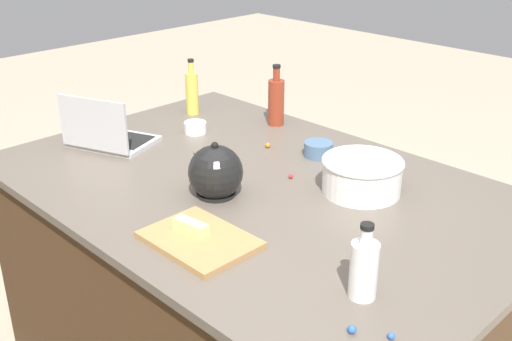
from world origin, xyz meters
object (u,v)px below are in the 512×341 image
at_px(ramekin_medium, 195,127).
at_px(bottle_vinegar, 364,268).
at_px(bottle_soy, 276,101).
at_px(butter_stick_left, 191,227).
at_px(bottle_oil, 192,92).
at_px(mixing_bowl_large, 362,175).
at_px(kettle, 215,173).
at_px(ramekin_small, 318,149).
at_px(laptop, 107,135).
at_px(cutting_board, 200,240).

bearing_deg(ramekin_medium, bottle_vinegar, 159.32).
bearing_deg(bottle_soy, butter_stick_left, 119.47).
bearing_deg(bottle_oil, mixing_bowl_large, 173.33).
relative_size(kettle, ramekin_small, 1.95).
bearing_deg(laptop, ramekin_small, -141.36).
relative_size(mixing_bowl_large, butter_stick_left, 2.45).
bearing_deg(ramekin_medium, bottle_soy, -117.74).
xyz_separation_m(bottle_vinegar, bottle_soy, (1.01, -0.75, 0.02)).
relative_size(bottle_oil, ramekin_small, 2.27).
bearing_deg(ramekin_medium, laptop, 70.56).
bearing_deg(bottle_oil, ramekin_medium, 142.94).
bearing_deg(ramekin_small, mixing_bowl_large, 155.25).
height_order(butter_stick_left, ramekin_medium, butter_stick_left).
bearing_deg(laptop, butter_stick_left, 164.26).
bearing_deg(bottle_vinegar, cutting_board, 13.84).
distance_m(laptop, cutting_board, 0.84).
relative_size(bottle_oil, bottle_vinegar, 1.23).
distance_m(bottle_vinegar, butter_stick_left, 0.53).
xyz_separation_m(kettle, butter_stick_left, (-0.16, 0.24, -0.04)).
bearing_deg(laptop, kettle, -178.34).
relative_size(laptop, butter_stick_left, 3.35).
xyz_separation_m(mixing_bowl_large, bottle_soy, (0.65, -0.28, 0.04)).
height_order(cutting_board, ramekin_small, ramekin_small).
xyz_separation_m(laptop, ramekin_medium, (-0.12, -0.34, -0.02)).
bearing_deg(ramekin_small, bottle_soy, -21.76).
distance_m(mixing_bowl_large, ramekin_small, 0.33).
distance_m(bottle_oil, cutting_board, 1.14).
relative_size(mixing_bowl_large, kettle, 1.26).
bearing_deg(mixing_bowl_large, ramekin_medium, 2.19).
xyz_separation_m(bottle_oil, kettle, (-0.69, 0.47, -0.02)).
distance_m(mixing_bowl_large, kettle, 0.48).
height_order(laptop, bottle_soy, bottle_soy).
bearing_deg(bottle_soy, laptop, 66.47).
xyz_separation_m(laptop, butter_stick_left, (-0.78, 0.22, -0.01)).
xyz_separation_m(bottle_vinegar, cutting_board, (0.48, 0.12, -0.07)).
distance_m(butter_stick_left, ramekin_medium, 0.86).
bearing_deg(bottle_oil, bottle_soy, -156.08).
distance_m(ramekin_small, ramekin_medium, 0.55).
bearing_deg(bottle_vinegar, bottle_oil, -23.38).
height_order(kettle, ramekin_small, kettle).
bearing_deg(bottle_vinegar, butter_stick_left, 12.87).
bearing_deg(butter_stick_left, laptop, -15.74).
bearing_deg(butter_stick_left, mixing_bowl_large, -105.38).
distance_m(bottle_oil, bottle_vinegar, 1.49).
xyz_separation_m(mixing_bowl_large, bottle_oil, (1.02, -0.12, 0.04)).
xyz_separation_m(mixing_bowl_large, cutting_board, (0.13, 0.59, -0.05)).
xyz_separation_m(laptop, bottle_vinegar, (-1.29, 0.10, 0.03)).
height_order(bottle_vinegar, ramekin_small, bottle_vinegar).
distance_m(bottle_vinegar, kettle, 0.69).
distance_m(cutting_board, butter_stick_left, 0.05).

